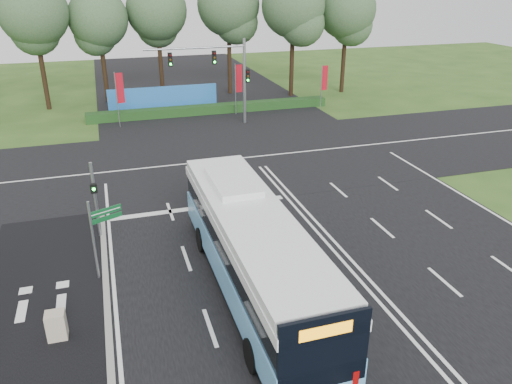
# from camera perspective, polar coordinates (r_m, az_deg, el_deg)

# --- Properties ---
(ground) EXTENTS (120.00, 120.00, 0.00)m
(ground) POSITION_cam_1_polar(r_m,az_deg,el_deg) (24.43, 7.51, -5.23)
(ground) COLOR #2B4D19
(ground) RESTS_ON ground
(road_main) EXTENTS (20.00, 120.00, 0.04)m
(road_main) POSITION_cam_1_polar(r_m,az_deg,el_deg) (24.43, 7.51, -5.19)
(road_main) COLOR black
(road_main) RESTS_ON ground
(road_cross) EXTENTS (120.00, 14.00, 0.05)m
(road_cross) POSITION_cam_1_polar(r_m,az_deg,el_deg) (34.70, -0.59, 3.98)
(road_cross) COLOR black
(road_cross) RESTS_ON ground
(bike_path) EXTENTS (5.00, 18.00, 0.06)m
(bike_path) POSITION_cam_1_polar(r_m,az_deg,el_deg) (20.34, -23.52, -13.75)
(bike_path) COLOR black
(bike_path) RESTS_ON ground
(kerb_strip) EXTENTS (0.25, 18.00, 0.12)m
(kerb_strip) POSITION_cam_1_polar(r_m,az_deg,el_deg) (20.08, -16.60, -13.01)
(kerb_strip) COLOR gray
(kerb_strip) RESTS_ON ground
(city_bus) EXTENTS (2.96, 13.22, 3.79)m
(city_bus) POSITION_cam_1_polar(r_m,az_deg,el_deg) (19.49, -0.39, -6.59)
(city_bus) COLOR #5EA6DA
(city_bus) RESTS_ON ground
(pedestrian_signal) EXTENTS (0.31, 0.43, 3.83)m
(pedestrian_signal) POSITION_cam_1_polar(r_m,az_deg,el_deg) (24.57, -17.90, -0.62)
(pedestrian_signal) COLOR gray
(pedestrian_signal) RESTS_ON ground
(street_sign) EXTENTS (1.29, 0.61, 3.56)m
(street_sign) POSITION_cam_1_polar(r_m,az_deg,el_deg) (21.22, -17.44, -3.98)
(street_sign) COLOR gray
(street_sign) RESTS_ON ground
(utility_cabinet) EXTENTS (0.67, 0.56, 1.09)m
(utility_cabinet) POSITION_cam_1_polar(r_m,az_deg,el_deg) (19.16, -21.84, -14.04)
(utility_cabinet) COLOR #B8AB94
(utility_cabinet) RESTS_ON ground
(banner_flag_left) EXTENTS (0.66, 0.19, 4.56)m
(banner_flag_left) POSITION_cam_1_polar(r_m,az_deg,el_deg) (42.60, -15.37, 11.01)
(banner_flag_left) COLOR gray
(banner_flag_left) RESTS_ON ground
(banner_flag_mid) EXTENTS (0.67, 0.07, 4.52)m
(banner_flag_mid) POSITION_cam_1_polar(r_m,az_deg,el_deg) (45.26, -2.07, 12.50)
(banner_flag_mid) COLOR gray
(banner_flag_mid) RESTS_ON ground
(banner_flag_right) EXTENTS (0.61, 0.09, 4.16)m
(banner_flag_right) POSITION_cam_1_polar(r_m,az_deg,el_deg) (47.28, 7.76, 12.52)
(banner_flag_right) COLOR gray
(banner_flag_right) RESTS_ON ground
(traffic_light_gantry) EXTENTS (8.41, 0.28, 7.00)m
(traffic_light_gantry) POSITION_cam_1_polar(r_m,az_deg,el_deg) (41.54, -3.79, 13.85)
(traffic_light_gantry) COLOR gray
(traffic_light_gantry) RESTS_ON ground
(hedge) EXTENTS (22.00, 1.20, 0.80)m
(hedge) POSITION_cam_1_polar(r_m,az_deg,el_deg) (46.20, -5.09, 9.41)
(hedge) COLOR #193A15
(hedge) RESTS_ON ground
(blue_hoarding) EXTENTS (10.00, 0.30, 2.20)m
(blue_hoarding) POSITION_cam_1_polar(r_m,az_deg,el_deg) (47.81, -10.54, 10.46)
(blue_hoarding) COLOR blue
(blue_hoarding) RESTS_ON ground
(eucalyptus_row) EXTENTS (42.09, 9.94, 12.02)m
(eucalyptus_row) POSITION_cam_1_polar(r_m,az_deg,el_deg) (50.99, -8.78, 19.73)
(eucalyptus_row) COLOR black
(eucalyptus_row) RESTS_ON ground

